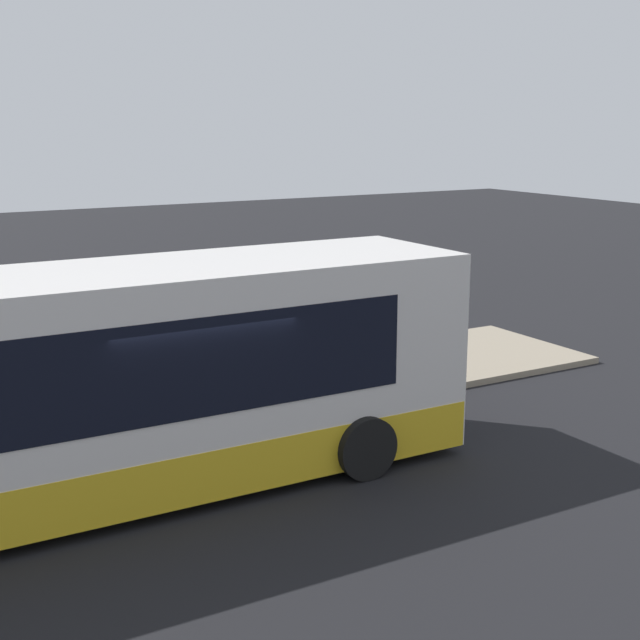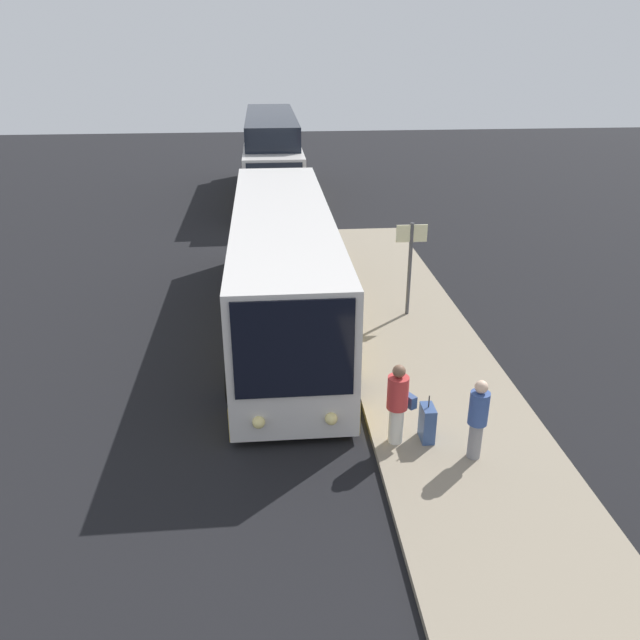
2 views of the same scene
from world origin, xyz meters
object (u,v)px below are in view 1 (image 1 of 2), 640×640
Objects in this scene: passenger_boarding at (353,330)px; passenger_waiting at (363,347)px; sign_post at (8,325)px; suitcase at (346,366)px; bus_lead at (63,394)px.

passenger_waiting reaches higher than passenger_boarding.
sign_post is (-6.48, 0.20, 0.80)m from passenger_boarding.
passenger_boarding is 1.07m from suitcase.
passenger_waiting is 0.63× the size of sign_post.
passenger_boarding is at bearing 50.03° from suitcase.
bus_lead is at bearing 165.41° from passenger_boarding.
bus_lead reaches higher than passenger_boarding.
passenger_waiting is (-0.60, -1.31, 0.01)m from passenger_boarding.
suitcase is at bearing -8.89° from sign_post.
passenger_boarding is at bearing 37.30° from passenger_waiting.
passenger_waiting is (5.88, 1.89, -0.55)m from bus_lead.
bus_lead is 7.10× the size of passenger_waiting.
bus_lead is at bearing 169.83° from passenger_waiting.
bus_lead is 7.31× the size of passenger_boarding.
passenger_boarding is (6.48, 3.19, -0.56)m from bus_lead.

